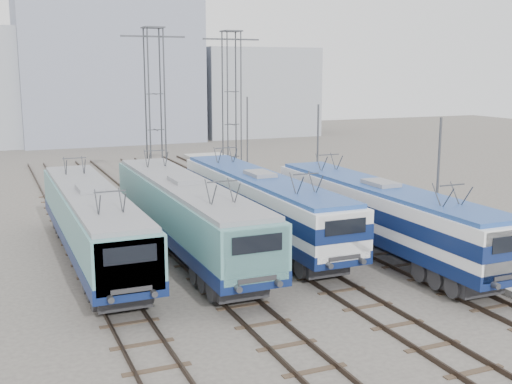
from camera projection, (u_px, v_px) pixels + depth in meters
The scene contains 13 objects.
ground at pixel (294, 298), 26.21m from camera, with size 160.00×160.00×0.00m, color #514C47.
platform at pixel (390, 227), 37.33m from camera, with size 4.00×70.00×0.30m, color #9E9E99.
locomotive_far_left at pixel (92, 220), 30.39m from camera, with size 2.77×17.46×3.29m.
locomotive_center_left at pixel (186, 212), 31.70m from camera, with size 2.90×18.32×3.45m.
locomotive_center_right at pixel (261, 201), 34.35m from camera, with size 2.80×17.72×3.33m.
locomotive_far_right at pixel (382, 212), 31.86m from camera, with size 2.76×17.46×3.28m.
catenary_tower_west at pixel (155, 106), 44.83m from camera, with size 4.50×1.20×12.00m.
catenary_tower_east at pixel (232, 103), 49.13m from camera, with size 4.50×1.20×12.00m.
mast_front at pixel (437, 191), 30.66m from camera, with size 0.12×0.12×7.00m, color #3F4247.
mast_mid at pixel (317, 159), 41.50m from camera, with size 0.12×0.12×7.00m, color #3F4247.
mast_rear at pixel (247, 140), 52.34m from camera, with size 0.12×0.12×7.00m, color #3F4247.
building_center at pixel (108, 70), 82.06m from camera, with size 22.00×14.00×18.00m, color gray.
building_east at pixel (252, 92), 90.31m from camera, with size 16.00×12.00×12.00m, color #8F949E.
Camera 1 is at (-11.18, -22.31, 9.25)m, focal length 45.00 mm.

